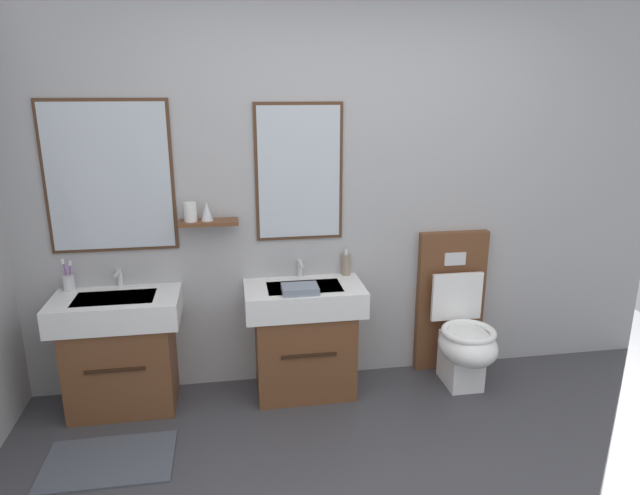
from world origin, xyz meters
TOP-DOWN VIEW (x-y plane):
  - wall_back at (-0.02, 1.80)m, footprint 4.43×0.27m
  - bath_mat at (-1.47, 0.98)m, footprint 0.68×0.44m
  - vanity_sink_left at (-1.47, 1.56)m, footprint 0.75×0.45m
  - tap_on_left_sink at (-1.47, 1.72)m, footprint 0.03×0.13m
  - vanity_sink_right at (-0.33, 1.56)m, footprint 0.75×0.45m
  - tap_on_right_sink at (-0.33, 1.72)m, footprint 0.03×0.13m
  - toilet at (0.72, 1.54)m, footprint 0.48×0.63m
  - toothbrush_cup at (-1.77, 1.70)m, footprint 0.07×0.07m
  - soap_dispenser at (-0.03, 1.71)m, footprint 0.06×0.06m
  - folded_hand_towel at (-0.37, 1.43)m, footprint 0.22×0.16m

SIDE VIEW (x-z plane):
  - bath_mat at x=-1.47m, z-range 0.00..0.01m
  - toilet at x=0.72m, z-range -0.12..0.88m
  - vanity_sink_left at x=-1.47m, z-range 0.02..0.76m
  - vanity_sink_right at x=-0.33m, z-range 0.02..0.76m
  - folded_hand_towel at x=-0.37m, z-range 0.74..0.78m
  - toothbrush_cup at x=-1.77m, z-range 0.69..0.89m
  - tap_on_left_sink at x=-1.47m, z-range 0.75..0.86m
  - tap_on_right_sink at x=-0.33m, z-range 0.75..0.86m
  - soap_dispenser at x=-0.03m, z-range 0.72..0.90m
  - wall_back at x=-0.02m, z-range 0.00..2.62m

